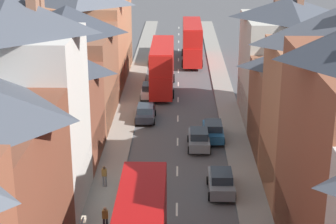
# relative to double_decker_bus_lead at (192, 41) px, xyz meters

# --- Properties ---
(pavement_left) EXTENTS (2.20, 104.00, 0.14)m
(pavement_left) POSITION_rel_double_decker_bus_lead_xyz_m (-6.89, -20.94, -2.75)
(pavement_left) COLOR gray
(pavement_left) RESTS_ON ground
(pavement_right) EXTENTS (2.20, 104.00, 0.14)m
(pavement_right) POSITION_rel_double_decker_bus_lead_xyz_m (3.31, -20.94, -2.75)
(pavement_right) COLOR gray
(pavement_right) RESTS_ON ground
(centre_line_dashes) EXTENTS (0.14, 97.80, 0.01)m
(centre_line_dashes) POSITION_rel_double_decker_bus_lead_xyz_m (-1.79, -22.94, -2.81)
(centre_line_dashes) COLOR silver
(centre_line_dashes) RESTS_ON ground
(terrace_row_left) EXTENTS (8.00, 71.05, 14.16)m
(terrace_row_left) POSITION_rel_double_decker_bus_lead_xyz_m (-11.98, -35.88, 3.19)
(terrace_row_left) COLOR #B2704C
(terrace_row_left) RESTS_ON ground
(double_decker_bus_lead) EXTENTS (2.74, 10.80, 5.30)m
(double_decker_bus_lead) POSITION_rel_double_decker_bus_lead_xyz_m (0.00, 0.00, 0.00)
(double_decker_bus_lead) COLOR red
(double_decker_bus_lead) RESTS_ON ground
(double_decker_bus_mid_street) EXTENTS (2.74, 10.80, 5.30)m
(double_decker_bus_mid_street) POSITION_rel_double_decker_bus_lead_xyz_m (-3.60, -13.53, 0.00)
(double_decker_bus_mid_street) COLOR red
(double_decker_bus_mid_street) RESTS_ON ground
(car_near_blue) EXTENTS (1.90, 4.13, 1.60)m
(car_near_blue) POSITION_rel_double_decker_bus_lead_xyz_m (-4.89, -23.55, -2.01)
(car_near_blue) COLOR black
(car_near_blue) RESTS_ON ground
(car_near_silver) EXTENTS (1.90, 4.07, 1.57)m
(car_near_silver) POSITION_rel_double_decker_bus_lead_xyz_m (-4.89, -16.14, -2.02)
(car_near_silver) COLOR silver
(car_near_silver) RESTS_ON ground
(car_parked_right_a) EXTENTS (1.90, 4.24, 1.66)m
(car_parked_right_a) POSITION_rel_double_decker_bus_lead_xyz_m (1.31, -28.35, -1.98)
(car_parked_right_a) COLOR #236093
(car_parked_right_a) RESTS_ON ground
(car_parked_left_b) EXTENTS (1.90, 4.03, 1.65)m
(car_parked_left_b) POSITION_rel_double_decker_bus_lead_xyz_m (-4.89, -39.05, -1.99)
(car_parked_left_b) COLOR silver
(car_parked_left_b) RESTS_ON ground
(car_mid_white) EXTENTS (1.90, 4.00, 1.71)m
(car_mid_white) POSITION_rel_double_decker_bus_lead_xyz_m (1.31, -38.47, -1.96)
(car_mid_white) COLOR gray
(car_mid_white) RESTS_ON ground
(car_far_grey) EXTENTS (1.90, 4.07, 1.66)m
(car_far_grey) POSITION_rel_double_decker_bus_lead_xyz_m (0.01, -30.29, -1.98)
(car_far_grey) COLOR gray
(car_far_grey) RESTS_ON ground
(car_parked_right_b) EXTENTS (1.90, 3.96, 1.59)m
(car_parked_right_b) POSITION_rel_double_decker_bus_lead_xyz_m (-4.89, -0.76, -2.01)
(car_parked_right_b) COLOR #B7BABF
(car_parked_right_b) RESTS_ON ground
(pedestrian_mid_right) EXTENTS (0.36, 0.22, 1.61)m
(pedestrian_mid_right) POSITION_rel_double_decker_bus_lead_xyz_m (-6.17, -43.91, -1.78)
(pedestrian_mid_right) COLOR #23232D
(pedestrian_mid_right) RESTS_ON pavement_left
(pedestrian_far_left) EXTENTS (0.36, 0.22, 1.61)m
(pedestrian_far_left) POSITION_rel_double_decker_bus_lead_xyz_m (-7.00, -37.94, -1.78)
(pedestrian_far_left) COLOR gray
(pedestrian_far_left) RESTS_ON pavement_left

